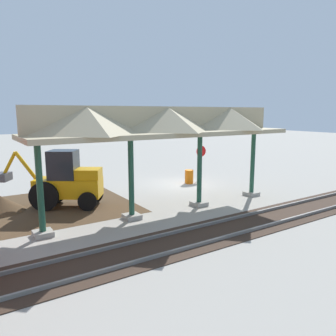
# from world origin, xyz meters

# --- Properties ---
(ground_plane) EXTENTS (120.00, 120.00, 0.00)m
(ground_plane) POSITION_xyz_m (0.00, 0.00, 0.00)
(ground_plane) COLOR #9E998E
(dirt_work_zone) EXTENTS (8.98, 7.00, 0.01)m
(dirt_work_zone) POSITION_xyz_m (9.13, 0.59, 0.00)
(dirt_work_zone) COLOR #4C3823
(dirt_work_zone) RESTS_ON ground
(platform_canopy) EXTENTS (12.50, 3.20, 4.90)m
(platform_canopy) POSITION_xyz_m (4.01, 4.46, 4.16)
(platform_canopy) COLOR #9E998E
(platform_canopy) RESTS_ON ground
(rail_tracks) EXTENTS (60.00, 2.58, 0.15)m
(rail_tracks) POSITION_xyz_m (0.00, 7.77, 0.03)
(rail_tracks) COLOR slate
(rail_tracks) RESTS_ON ground
(stop_sign) EXTENTS (0.76, 0.10, 2.35)m
(stop_sign) POSITION_xyz_m (-2.12, -0.70, 1.69)
(stop_sign) COLOR gray
(stop_sign) RESTS_ON ground
(backhoe) EXTENTS (4.89, 3.80, 2.82)m
(backhoe) POSITION_xyz_m (7.76, 0.96, 1.27)
(backhoe) COLOR orange
(backhoe) RESTS_ON ground
(dirt_mound) EXTENTS (4.46, 4.46, 1.55)m
(dirt_mound) POSITION_xyz_m (10.62, 0.13, 0.00)
(dirt_mound) COLOR #4C3823
(dirt_mound) RESTS_ON ground
(traffic_barrel) EXTENTS (0.56, 0.56, 0.90)m
(traffic_barrel) POSITION_xyz_m (-0.57, 0.01, 0.45)
(traffic_barrel) COLOR orange
(traffic_barrel) RESTS_ON ground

